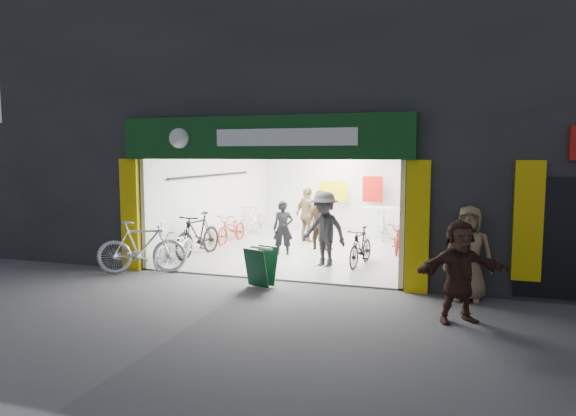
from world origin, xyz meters
The scene contains 17 objects.
ground centered at (0.00, 0.00, 0.00)m, with size 60.00×60.00×0.00m, color #56565B.
building centered at (0.91, 4.99, 4.31)m, with size 17.00×10.27×8.00m.
bike_left_front centered at (-2.50, 0.63, 0.46)m, with size 0.61×1.75×0.92m, color silver.
bike_left_midfront centered at (-2.47, 1.75, 0.59)m, with size 0.56×1.97×1.18m, color black.
bike_left_midback centered at (-2.50, 3.96, 0.45)m, with size 0.60×1.72×0.90m, color #9B2A0E.
bike_left_back centered at (-2.50, 5.54, 0.53)m, with size 0.50×1.77×1.06m, color silver.
bike_right_front centered at (1.80, 1.95, 0.48)m, with size 0.45×1.59×0.96m, color black.
bike_right_mid centered at (2.50, 3.98, 0.43)m, with size 0.57×1.63×0.85m, color maroon.
bike_right_back centered at (1.80, 6.02, 0.50)m, with size 0.47×1.67×1.00m, color #B0B0B4.
parked_bike centered at (-2.80, -0.30, 0.60)m, with size 0.57×2.01×1.21m, color silver.
customer_a centered at (-0.39, 2.59, 0.74)m, with size 0.54×0.35×1.48m, color black.
customer_b centered at (0.31, 3.76, 0.85)m, with size 0.82×0.64×1.70m, color #3D281B.
customer_c centered at (0.99, 1.58, 0.91)m, with size 1.18×0.68×1.83m, color black.
customer_d centered at (-0.33, 4.74, 0.86)m, with size 1.01×0.42×1.72m, color olive.
pedestrian_near centered at (4.19, -0.30, 0.89)m, with size 0.87×0.56×1.77m, color #87704E.
pedestrian_far centered at (4.03, -1.63, 0.83)m, with size 1.55×0.49×1.67m, color #3D241B.
sandwich_board centered at (0.21, -0.58, 0.44)m, with size 0.65×0.66×0.80m.
Camera 1 is at (3.93, -10.18, 2.70)m, focal length 32.00 mm.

